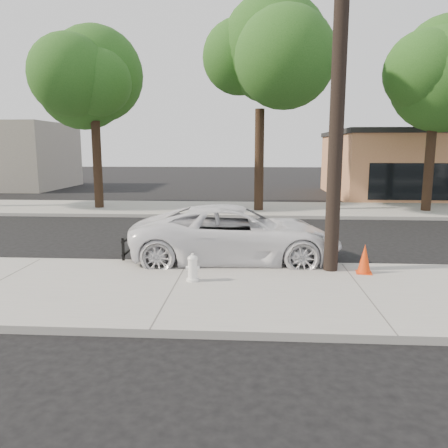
{
  "coord_description": "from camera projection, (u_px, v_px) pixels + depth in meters",
  "views": [
    {
      "loc": [
        1.65,
        -13.18,
        3.09
      ],
      "look_at": [
        0.89,
        -1.2,
        1.0
      ],
      "focal_mm": 35.0,
      "sensor_mm": 36.0,
      "label": 1
    }
  ],
  "objects": [
    {
      "name": "tree_c",
      "position": [
        265.0,
        63.0,
        19.78
      ],
      "size": [
        4.96,
        4.8,
        9.55
      ],
      "color": "black",
      "rests_on": "far_sidewalk"
    },
    {
      "name": "curb_near",
      "position": [
        188.0,
        264.0,
        11.51
      ],
      "size": [
        90.0,
        0.12,
        0.16
      ],
      "primitive_type": "cube",
      "color": "#9E9B93",
      "rests_on": "ground"
    },
    {
      "name": "utility_pole",
      "position": [
        339.0,
        76.0,
        9.91
      ],
      "size": [
        1.4,
        0.34,
        9.0
      ],
      "color": "black",
      "rests_on": "near_sidewalk"
    },
    {
      "name": "tree_d",
      "position": [
        442.0,
        75.0,
        19.69
      ],
      "size": [
        4.5,
        4.35,
        8.75
      ],
      "color": "black",
      "rests_on": "far_sidewalk"
    },
    {
      "name": "near_sidewalk",
      "position": [
        173.0,
        291.0,
        9.35
      ],
      "size": [
        90.0,
        4.4,
        0.15
      ],
      "primitive_type": "cube",
      "color": "gray",
      "rests_on": "ground"
    },
    {
      "name": "traffic_cone",
      "position": [
        365.0,
        259.0,
        10.37
      ],
      "size": [
        0.41,
        0.41,
        0.7
      ],
      "rotation": [
        0.0,
        0.0,
        -0.15
      ],
      "color": "red",
      "rests_on": "near_sidewalk"
    },
    {
      "name": "tree_b",
      "position": [
        96.0,
        83.0,
        20.82
      ],
      "size": [
        4.34,
        4.2,
        8.45
      ],
      "color": "black",
      "rests_on": "far_sidewalk"
    },
    {
      "name": "far_sidewalk",
      "position": [
        218.0,
        209.0,
        21.94
      ],
      "size": [
        90.0,
        5.0,
        0.15
      ],
      "primitive_type": "cube",
      "color": "gray",
      "rests_on": "ground"
    },
    {
      "name": "fire_hydrant",
      "position": [
        193.0,
        268.0,
        9.76
      ],
      "size": [
        0.32,
        0.29,
        0.59
      ],
      "rotation": [
        0.0,
        0.0,
        0.14
      ],
      "color": "white",
      "rests_on": "near_sidewalk"
    },
    {
      "name": "police_cruiser",
      "position": [
        236.0,
        234.0,
        11.87
      ],
      "size": [
        5.74,
        2.87,
        1.56
      ],
      "primitive_type": "imported",
      "rotation": [
        0.0,
        0.0,
        1.62
      ],
      "color": "white",
      "rests_on": "ground"
    },
    {
      "name": "ground",
      "position": [
        198.0,
        249.0,
        13.59
      ],
      "size": [
        120.0,
        120.0,
        0.0
      ],
      "primitive_type": "plane",
      "color": "black",
      "rests_on": "ground"
    }
  ]
}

